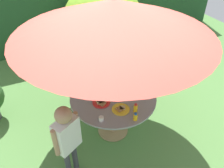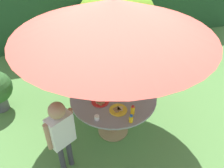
{
  "view_description": "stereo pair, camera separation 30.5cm",
  "coord_description": "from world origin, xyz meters",
  "px_view_note": "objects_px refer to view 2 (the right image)",
  "views": [
    {
      "loc": [
        -1.01,
        -2.23,
        2.78
      ],
      "look_at": [
        -0.02,
        -0.01,
        0.94
      ],
      "focal_mm": 36.47,
      "sensor_mm": 36.0,
      "label": 1
    },
    {
      "loc": [
        -0.72,
        -2.34,
        2.78
      ],
      "look_at": [
        -0.02,
        -0.01,
        0.94
      ],
      "focal_mm": 36.47,
      "sensor_mm": 36.0,
      "label": 2
    }
  ],
  "objects_px": {
    "snack_bowl": "(131,81)",
    "cup_far": "(111,89)",
    "garden_table": "(113,105)",
    "juice_bottle_center_front": "(133,110)",
    "wooden_chair": "(110,59)",
    "plate_near_left": "(97,87)",
    "patio_umbrella": "(114,17)",
    "child_in_white_shirt": "(61,130)",
    "child_in_pink_shirt": "(77,65)",
    "juice_bottle_far_right": "(102,77)",
    "plate_near_right": "(100,101)",
    "cup_near": "(97,118)",
    "juice_bottle_far_left": "(135,89)",
    "juice_bottle_center_back": "(126,87)",
    "plate_front_edge": "(115,77)",
    "juice_bottle_mid_left": "(116,86)",
    "dome_tent": "(117,23)",
    "plate_mid_right": "(118,110)",
    "juice_bottle_back_edge": "(131,119)"
  },
  "relations": [
    {
      "from": "garden_table",
      "to": "plate_near_right",
      "type": "relative_size",
      "value": 5.04
    },
    {
      "from": "child_in_pink_shirt",
      "to": "cup_far",
      "type": "height_order",
      "value": "child_in_pink_shirt"
    },
    {
      "from": "child_in_pink_shirt",
      "to": "snack_bowl",
      "type": "xyz_separation_m",
      "value": [
        0.7,
        -0.67,
        -0.01
      ]
    },
    {
      "from": "patio_umbrella",
      "to": "plate_near_left",
      "type": "relative_size",
      "value": 12.97
    },
    {
      "from": "juice_bottle_far_right",
      "to": "juice_bottle_center_back",
      "type": "distance_m",
      "value": 0.44
    },
    {
      "from": "plate_front_edge",
      "to": "juice_bottle_far_right",
      "type": "xyz_separation_m",
      "value": [
        -0.2,
        0.0,
        0.05
      ]
    },
    {
      "from": "snack_bowl",
      "to": "juice_bottle_mid_left",
      "type": "distance_m",
      "value": 0.26
    },
    {
      "from": "plate_near_left",
      "to": "juice_bottle_far_left",
      "type": "bearing_deg",
      "value": -27.25
    },
    {
      "from": "dome_tent",
      "to": "juice_bottle_mid_left",
      "type": "relative_size",
      "value": 16.42
    },
    {
      "from": "patio_umbrella",
      "to": "child_in_white_shirt",
      "type": "bearing_deg",
      "value": -150.59
    },
    {
      "from": "patio_umbrella",
      "to": "plate_near_left",
      "type": "height_order",
      "value": "patio_umbrella"
    },
    {
      "from": "plate_near_left",
      "to": "plate_front_edge",
      "type": "bearing_deg",
      "value": 26.48
    },
    {
      "from": "child_in_pink_shirt",
      "to": "juice_bottle_far_right",
      "type": "bearing_deg",
      "value": 11.01
    },
    {
      "from": "cup_near",
      "to": "wooden_chair",
      "type": "bearing_deg",
      "value": 68.53
    },
    {
      "from": "wooden_chair",
      "to": "child_in_white_shirt",
      "type": "height_order",
      "value": "child_in_white_shirt"
    },
    {
      "from": "snack_bowl",
      "to": "juice_bottle_back_edge",
      "type": "relative_size",
      "value": 1.64
    },
    {
      "from": "juice_bottle_center_back",
      "to": "cup_far",
      "type": "height_order",
      "value": "juice_bottle_center_back"
    },
    {
      "from": "plate_front_edge",
      "to": "juice_bottle_back_edge",
      "type": "distance_m",
      "value": 0.95
    },
    {
      "from": "plate_near_right",
      "to": "juice_bottle_center_back",
      "type": "height_order",
      "value": "juice_bottle_center_back"
    },
    {
      "from": "child_in_pink_shirt",
      "to": "cup_near",
      "type": "xyz_separation_m",
      "value": [
        0.03,
        -1.26,
        -0.02
      ]
    },
    {
      "from": "wooden_chair",
      "to": "juice_bottle_center_front",
      "type": "distance_m",
      "value": 1.72
    },
    {
      "from": "snack_bowl",
      "to": "juice_bottle_far_left",
      "type": "xyz_separation_m",
      "value": [
        -0.02,
        -0.21,
        0.01
      ]
    },
    {
      "from": "juice_bottle_center_back",
      "to": "juice_bottle_mid_left",
      "type": "distance_m",
      "value": 0.14
    },
    {
      "from": "snack_bowl",
      "to": "juice_bottle_far_left",
      "type": "distance_m",
      "value": 0.21
    },
    {
      "from": "wooden_chair",
      "to": "plate_front_edge",
      "type": "distance_m",
      "value": 0.9
    },
    {
      "from": "snack_bowl",
      "to": "cup_far",
      "type": "bearing_deg",
      "value": -165.03
    },
    {
      "from": "juice_bottle_center_front",
      "to": "plate_near_left",
      "type": "bearing_deg",
      "value": 114.56
    },
    {
      "from": "plate_mid_right",
      "to": "plate_near_right",
      "type": "bearing_deg",
      "value": 128.87
    },
    {
      "from": "juice_bottle_mid_left",
      "to": "cup_near",
      "type": "height_order",
      "value": "juice_bottle_mid_left"
    },
    {
      "from": "snack_bowl",
      "to": "juice_bottle_mid_left",
      "type": "xyz_separation_m",
      "value": [
        -0.26,
        -0.06,
        0.01
      ]
    },
    {
      "from": "child_in_white_shirt",
      "to": "juice_bottle_far_left",
      "type": "xyz_separation_m",
      "value": [
        1.11,
        0.44,
        0.02
      ]
    },
    {
      "from": "patio_umbrella",
      "to": "juice_bottle_center_front",
      "type": "distance_m",
      "value": 1.16
    },
    {
      "from": "garden_table",
      "to": "juice_bottle_center_front",
      "type": "height_order",
      "value": "juice_bottle_center_front"
    },
    {
      "from": "plate_near_right",
      "to": "juice_bottle_back_edge",
      "type": "bearing_deg",
      "value": -59.72
    },
    {
      "from": "child_in_white_shirt",
      "to": "juice_bottle_center_front",
      "type": "relative_size",
      "value": 8.88
    },
    {
      "from": "garden_table",
      "to": "child_in_pink_shirt",
      "type": "relative_size",
      "value": 1.03
    },
    {
      "from": "garden_table",
      "to": "juice_bottle_far_right",
      "type": "xyz_separation_m",
      "value": [
        -0.05,
        0.42,
        0.22
      ]
    },
    {
      "from": "plate_near_left",
      "to": "juice_bottle_far_right",
      "type": "distance_m",
      "value": 0.2
    },
    {
      "from": "patio_umbrella",
      "to": "dome_tent",
      "type": "relative_size",
      "value": 1.27
    },
    {
      "from": "patio_umbrella",
      "to": "plate_near_left",
      "type": "xyz_separation_m",
      "value": [
        -0.17,
        0.26,
        -1.13
      ]
    },
    {
      "from": "plate_near_right",
      "to": "cup_near",
      "type": "relative_size",
      "value": 3.78
    },
    {
      "from": "juice_bottle_far_right",
      "to": "juice_bottle_back_edge",
      "type": "bearing_deg",
      "value": -82.87
    },
    {
      "from": "garden_table",
      "to": "juice_bottle_center_back",
      "type": "distance_m",
      "value": 0.31
    },
    {
      "from": "dome_tent",
      "to": "juice_bottle_far_right",
      "type": "bearing_deg",
      "value": -116.11
    },
    {
      "from": "child_in_pink_shirt",
      "to": "juice_bottle_far_right",
      "type": "height_order",
      "value": "child_in_pink_shirt"
    },
    {
      "from": "wooden_chair",
      "to": "plate_near_left",
      "type": "distance_m",
      "value": 1.15
    },
    {
      "from": "patio_umbrella",
      "to": "dome_tent",
      "type": "bearing_deg",
      "value": 71.14
    },
    {
      "from": "child_in_white_shirt",
      "to": "plate_mid_right",
      "type": "bearing_deg",
      "value": -18.5
    },
    {
      "from": "juice_bottle_center_front",
      "to": "cup_near",
      "type": "bearing_deg",
      "value": 175.85
    },
    {
      "from": "patio_umbrella",
      "to": "cup_far",
      "type": "height_order",
      "value": "patio_umbrella"
    }
  ]
}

